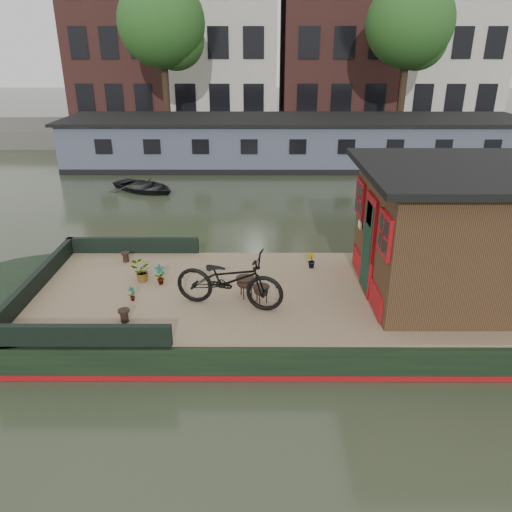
{
  "coord_description": "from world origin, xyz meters",
  "views": [
    {
      "loc": [
        -1.65,
        -8.65,
        5.02
      ],
      "look_at": [
        -1.68,
        0.5,
        1.16
      ],
      "focal_mm": 35.0,
      "sensor_mm": 36.0,
      "label": 1
    }
  ],
  "objects_px": {
    "cabin": "(466,231)",
    "dinghy": "(144,183)",
    "potted_plant_a": "(160,275)",
    "brazier_front": "(261,295)",
    "brazier_rear": "(245,287)",
    "bicycle": "(229,280)"
  },
  "relations": [
    {
      "from": "cabin",
      "to": "dinghy",
      "type": "height_order",
      "value": "cabin"
    },
    {
      "from": "potted_plant_a",
      "to": "brazier_front",
      "type": "xyz_separation_m",
      "value": [
        2.0,
        -0.81,
        -0.03
      ]
    },
    {
      "from": "cabin",
      "to": "brazier_rear",
      "type": "height_order",
      "value": "cabin"
    },
    {
      "from": "brazier_rear",
      "to": "dinghy",
      "type": "height_order",
      "value": "brazier_rear"
    },
    {
      "from": "cabin",
      "to": "potted_plant_a",
      "type": "height_order",
      "value": "cabin"
    },
    {
      "from": "bicycle",
      "to": "dinghy",
      "type": "distance_m",
      "value": 10.89
    },
    {
      "from": "bicycle",
      "to": "potted_plant_a",
      "type": "distance_m",
      "value": 1.7
    },
    {
      "from": "cabin",
      "to": "bicycle",
      "type": "height_order",
      "value": "cabin"
    },
    {
      "from": "brazier_rear",
      "to": "cabin",
      "type": "bearing_deg",
      "value": 3.81
    },
    {
      "from": "bicycle",
      "to": "potted_plant_a",
      "type": "relative_size",
      "value": 4.73
    },
    {
      "from": "brazier_front",
      "to": "brazier_rear",
      "type": "xyz_separation_m",
      "value": [
        -0.29,
        0.28,
        0.02
      ]
    },
    {
      "from": "dinghy",
      "to": "cabin",
      "type": "bearing_deg",
      "value": -105.75
    },
    {
      "from": "cabin",
      "to": "bicycle",
      "type": "distance_m",
      "value": 4.44
    },
    {
      "from": "potted_plant_a",
      "to": "brazier_rear",
      "type": "relative_size",
      "value": 1.05
    },
    {
      "from": "bicycle",
      "to": "potted_plant_a",
      "type": "xyz_separation_m",
      "value": [
        -1.42,
        0.88,
        -0.31
      ]
    },
    {
      "from": "bicycle",
      "to": "brazier_front",
      "type": "distance_m",
      "value": 0.67
    },
    {
      "from": "potted_plant_a",
      "to": "brazier_rear",
      "type": "xyz_separation_m",
      "value": [
        1.7,
        -0.53,
        -0.01
      ]
    },
    {
      "from": "dinghy",
      "to": "brazier_rear",
      "type": "bearing_deg",
      "value": -123.71
    },
    {
      "from": "bicycle",
      "to": "dinghy",
      "type": "height_order",
      "value": "bicycle"
    },
    {
      "from": "brazier_front",
      "to": "potted_plant_a",
      "type": "bearing_deg",
      "value": 157.84
    },
    {
      "from": "potted_plant_a",
      "to": "brazier_rear",
      "type": "distance_m",
      "value": 1.78
    },
    {
      "from": "cabin",
      "to": "dinghy",
      "type": "distance_m",
      "value": 12.64
    }
  ]
}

